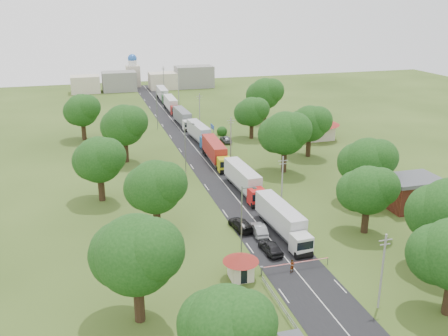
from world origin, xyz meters
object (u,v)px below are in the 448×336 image
object	(u,v)px
boom_barrier	(285,265)
info_sign	(212,129)
car_lane_mid	(259,229)
car_lane_front	(271,247)
guard_booth	(241,263)
truck_0	(283,220)
pedestrian_near	(292,266)

from	to	relation	value
boom_barrier	info_sign	distance (m)	60.39
boom_barrier	car_lane_mid	distance (m)	10.60
boom_barrier	car_lane_front	xyz separation A→B (m)	(-0.02, 5.00, -0.06)
boom_barrier	guard_booth	distance (m)	5.98
info_sign	boom_barrier	bearing A→B (deg)	-96.24
info_sign	truck_0	distance (m)	50.26
truck_0	car_lane_front	bearing A→B (deg)	-127.24
car_lane_front	car_lane_mid	size ratio (longest dim) A/B	1.03
info_sign	truck_0	world-z (taller)	truck_0
guard_booth	info_sign	xyz separation A→B (m)	(12.40, 60.00, 0.84)
car_lane_mid	truck_0	bearing A→B (deg)	171.63
info_sign	car_lane_mid	distance (m)	49.84
boom_barrier	car_lane_mid	xyz separation A→B (m)	(0.36, 10.60, -0.10)
pedestrian_near	info_sign	bearing A→B (deg)	64.85
pedestrian_near	truck_0	bearing A→B (deg)	54.53
truck_0	car_lane_mid	world-z (taller)	truck_0
guard_booth	truck_0	size ratio (longest dim) A/B	0.29
car_lane_front	pedestrian_near	distance (m)	5.45
guard_booth	car_lane_mid	distance (m)	12.35
boom_barrier	guard_booth	size ratio (longest dim) A/B	2.10
pedestrian_near	car_lane_mid	bearing A→B (deg)	72.40
boom_barrier	info_sign	size ratio (longest dim) A/B	2.25
car_lane_front	pedestrian_near	size ratio (longest dim) A/B	2.92
guard_booth	info_sign	world-z (taller)	info_sign
truck_0	pedestrian_near	bearing A→B (deg)	-105.81
info_sign	pedestrian_near	bearing A→B (deg)	-95.49
truck_0	car_lane_front	world-z (taller)	truck_0
guard_booth	car_lane_mid	size ratio (longest dim) A/B	0.92
info_sign	car_lane_mid	xyz separation A→B (m)	(-6.20, -49.40, -2.21)
boom_barrier	pedestrian_near	size ratio (longest dim) A/B	5.50
guard_booth	truck_0	world-z (taller)	truck_0
guard_booth	pedestrian_near	size ratio (longest dim) A/B	2.62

